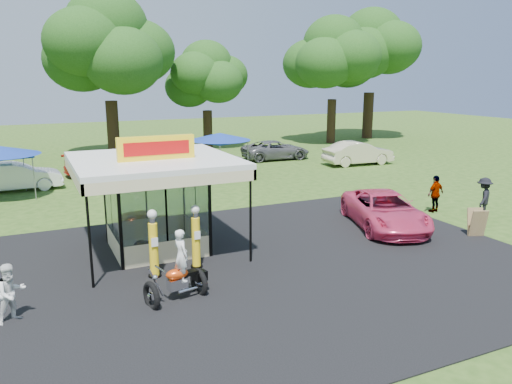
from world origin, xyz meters
TOP-DOWN VIEW (x-y plane):
  - ground at (0.00, 0.00)m, footprint 120.00×120.00m
  - asphalt_apron at (0.00, 2.00)m, footprint 20.00×14.00m
  - gas_station_kiosk at (-2.00, 4.99)m, footprint 5.40×5.40m
  - gas_pump_left at (-2.70, 2.51)m, footprint 0.41×0.41m
  - gas_pump_right at (-1.27, 2.72)m, footprint 0.40×0.40m
  - motorcycle at (-2.42, 0.67)m, footprint 1.86×1.19m
  - spare_tires at (-2.68, 4.20)m, footprint 0.89×0.74m
  - a_frame_sign at (9.68, 1.27)m, footprint 0.68×0.76m
  - kiosk_car at (-2.00, 7.20)m, footprint 2.82×1.13m
  - pink_sedan at (7.21, 3.75)m, footprint 3.99×5.79m
  - spectator_west at (-6.66, 1.20)m, footprint 0.95×0.88m
  - spectator_east_a at (12.19, 3.17)m, footprint 1.33×1.20m
  - spectator_east_b at (10.90, 4.73)m, footprint 1.06×0.56m
  - bg_car_a at (-6.63, 17.75)m, footprint 4.78×1.79m
  - bg_car_b at (-1.54, 20.55)m, footprint 5.10×2.56m
  - bg_car_c at (5.42, 19.42)m, footprint 4.47×3.26m
  - bg_car_d at (11.09, 21.22)m, footprint 5.24×2.62m
  - bg_car_e at (15.36, 16.72)m, footprint 5.10×2.06m
  - tent_west at (-7.19, 16.08)m, footprint 3.87×3.87m
  - tent_east at (5.04, 17.07)m, footprint 3.86×3.86m
  - oak_far_c at (0.28, 27.83)m, footprint 10.33×10.33m
  - oak_far_d at (8.67, 29.62)m, footprint 7.52×7.52m
  - oak_far_e at (20.22, 27.65)m, footprint 9.47×9.47m
  - oak_far_f at (25.68, 29.30)m, footprint 10.27×10.27m

SIDE VIEW (x-z plane):
  - ground at x=0.00m, z-range 0.00..0.00m
  - asphalt_apron at x=0.00m, z-range 0.00..0.04m
  - spare_tires at x=-2.68m, z-range -0.01..0.70m
  - kiosk_car at x=-2.00m, z-range 0.00..0.96m
  - a_frame_sign at x=9.68m, z-range 0.01..1.12m
  - bg_car_c at x=5.42m, z-range 0.00..1.42m
  - bg_car_b at x=-1.54m, z-range 0.00..1.42m
  - bg_car_d at x=11.09m, z-range 0.00..1.43m
  - pink_sedan at x=7.21m, z-range 0.00..1.47m
  - spectator_west at x=-6.66m, z-range 0.00..1.56m
  - bg_car_a at x=-6.63m, z-range 0.00..1.56m
  - bg_car_e at x=15.36m, z-range 0.00..1.65m
  - motorcycle at x=-2.42m, z-range -0.24..1.88m
  - spectator_east_b at x=10.90m, z-range 0.00..1.72m
  - spectator_east_a at x=12.19m, z-range 0.00..1.79m
  - gas_pump_right at x=-1.27m, z-range -0.04..2.08m
  - gas_pump_left at x=-2.70m, z-range -0.05..2.15m
  - gas_station_kiosk at x=-2.00m, z-range -0.31..3.87m
  - tent_east at x=5.04m, z-range 1.09..3.79m
  - tent_west at x=-7.19m, z-range 1.09..3.80m
  - oak_far_d at x=8.67m, z-range 1.23..10.18m
  - oak_far_e at x=20.22m, z-range 1.56..12.83m
  - oak_far_c at x=0.28m, z-range 1.64..13.81m
  - oak_far_f at x=25.68m, z-range 1.76..14.13m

